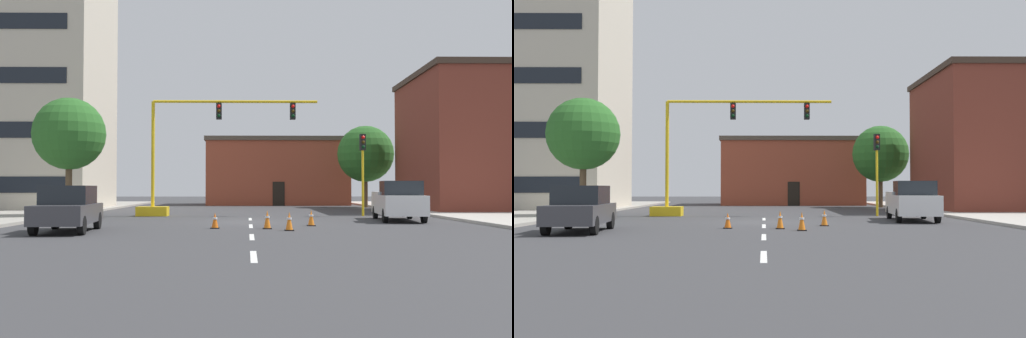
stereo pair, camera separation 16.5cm
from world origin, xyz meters
The scene contains 20 objects.
ground_plane centered at (0.00, 0.00, 0.00)m, with size 160.00×160.00×0.00m, color #38383A.
sidewalk_left centered at (-13.36, 8.00, 0.07)m, with size 6.00×56.00×0.14m, color #9E998E.
sidewalk_right centered at (13.36, 8.00, 0.07)m, with size 6.00×56.00×0.14m, color #B2ADA3.
lane_stripe_seg_0 centered at (0.00, -14.00, 0.00)m, with size 0.16×2.40×0.01m, color silver.
lane_stripe_seg_1 centered at (0.00, -8.50, 0.00)m, with size 0.16×2.40×0.01m, color silver.
lane_stripe_seg_2 centered at (0.00, -3.00, 0.00)m, with size 0.16×2.40×0.01m, color silver.
lane_stripe_seg_3 centered at (0.00, 2.50, 0.00)m, with size 0.16×2.40×0.01m, color silver.
building_tall_left centered at (-17.62, 16.43, 9.48)m, with size 12.98×10.65×18.93m.
building_brick_center centered at (2.71, 29.03, 3.22)m, with size 13.67×8.55×6.43m.
building_row_right centered at (17.63, 13.18, 4.93)m, with size 11.93×11.13×9.84m.
traffic_signal_gantry centered at (-4.27, 6.05, 2.33)m, with size 10.60×1.20×6.83m.
traffic_light_pole_right centered at (6.61, 5.72, 3.53)m, with size 0.32×0.47×4.80m.
tree_left_near centered at (-10.04, 4.13, 4.63)m, with size 4.00×4.00×6.65m.
tree_right_far centered at (9.80, 20.49, 4.50)m, with size 4.74×4.74×6.88m.
pickup_truck_white centered at (7.42, 0.93, 0.97)m, with size 2.50×5.56×1.99m.
sedan_dark_gray_near_left centered at (-6.90, -6.14, 0.89)m, with size 2.20×4.63×1.74m.
traffic_cone_roadside_a centered at (-1.47, -4.42, 0.32)m, with size 0.36×0.36×0.65m.
traffic_cone_roadside_b centered at (1.47, -5.66, 0.36)m, with size 0.36×0.36×0.74m.
traffic_cone_roadside_c centered at (2.62, -2.90, 0.35)m, with size 0.36×0.36×0.71m.
traffic_cone_roadside_d centered at (0.65, -4.67, 0.37)m, with size 0.36×0.36×0.75m.
Camera 1 is at (-0.15, -28.00, 1.67)m, focal length 40.61 mm.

